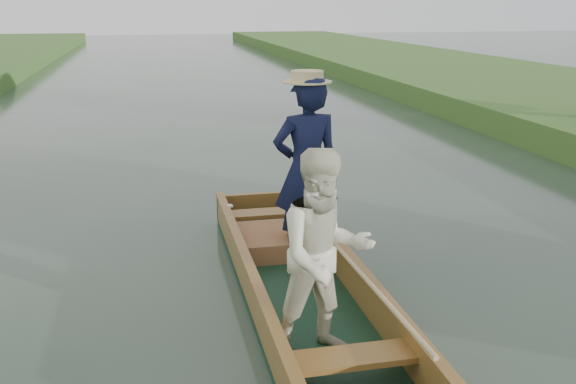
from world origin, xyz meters
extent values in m
plane|color=#283D30|center=(0.00, 0.00, 0.00)|extent=(120.00, 120.00, 0.00)
cube|color=#13331F|center=(0.00, 0.00, 0.04)|extent=(1.10, 5.00, 0.08)
cube|color=brown|center=(-0.51, 0.00, 0.24)|extent=(0.08, 5.00, 0.32)
cube|color=brown|center=(0.51, 0.00, 0.24)|extent=(0.08, 5.00, 0.32)
cube|color=brown|center=(0.00, 2.46, 0.24)|extent=(1.10, 0.08, 0.32)
cube|color=brown|center=(-0.51, 0.00, 0.42)|extent=(0.10, 5.00, 0.04)
cube|color=brown|center=(0.51, 0.00, 0.42)|extent=(0.10, 5.00, 0.04)
cube|color=brown|center=(0.00, 1.90, 0.30)|extent=(0.94, 0.30, 0.05)
cube|color=brown|center=(0.00, -1.60, 0.30)|extent=(0.94, 0.30, 0.05)
imported|color=#111536|center=(0.26, 0.86, 1.10)|extent=(0.79, 0.56, 2.04)
cylinder|color=beige|center=(0.26, 0.86, 2.08)|extent=(0.52, 0.52, 0.12)
imported|color=beige|center=(-0.09, -1.13, 0.93)|extent=(0.90, 0.74, 1.71)
cube|color=#9A4231|center=(-0.12, 1.21, 0.19)|extent=(0.85, 0.90, 0.22)
sphere|color=#A38356|center=(0.17, 1.11, 0.42)|extent=(0.21, 0.21, 0.21)
sphere|color=#A38356|center=(0.17, 1.10, 0.58)|extent=(0.16, 0.16, 0.16)
sphere|color=#A38356|center=(0.11, 1.10, 0.64)|extent=(0.06, 0.06, 0.06)
sphere|color=#A38356|center=(0.23, 1.10, 0.64)|extent=(0.06, 0.06, 0.06)
sphere|color=#A38356|center=(0.17, 1.03, 0.56)|extent=(0.06, 0.06, 0.06)
sphere|color=#A38356|center=(0.08, 1.08, 0.45)|extent=(0.07, 0.07, 0.07)
sphere|color=#A38356|center=(0.27, 1.08, 0.45)|extent=(0.07, 0.07, 0.07)
sphere|color=#A38356|center=(0.12, 1.07, 0.33)|extent=(0.08, 0.08, 0.08)
sphere|color=#A38356|center=(0.23, 1.07, 0.33)|extent=(0.08, 0.08, 0.08)
cylinder|color=silver|center=(-0.45, 1.90, 0.33)|extent=(0.07, 0.07, 0.01)
cylinder|color=silver|center=(-0.45, 1.90, 0.37)|extent=(0.01, 0.01, 0.08)
ellipsoid|color=silver|center=(-0.45, 1.90, 0.43)|extent=(0.09, 0.09, 0.05)
cylinder|color=tan|center=(0.43, -0.10, 0.46)|extent=(0.04, 3.99, 0.18)
camera|label=1|loc=(-1.36, -5.61, 2.81)|focal=40.00mm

